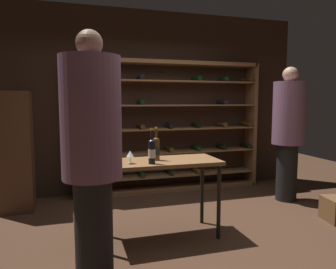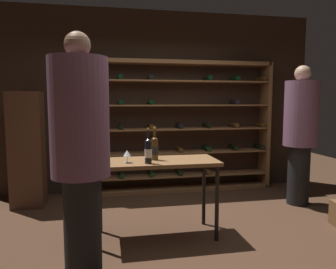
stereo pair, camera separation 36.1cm
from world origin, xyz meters
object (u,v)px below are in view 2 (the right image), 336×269
at_px(wine_bottle_amber_reserve, 148,151).
at_px(wine_glass_stemmed_right, 127,154).
at_px(wine_glass_stemmed_left, 151,148).
at_px(person_bystander_red_print, 300,129).
at_px(wine_bottle_black_capsule, 155,148).
at_px(display_cabinet, 27,150).
at_px(person_bystander_dark_jacket, 80,147).
at_px(wine_rack, 179,127).
at_px(tasting_table, 156,169).

height_order(wine_bottle_amber_reserve, wine_glass_stemmed_right, wine_bottle_amber_reserve).
bearing_deg(wine_glass_stemmed_left, wine_bottle_amber_reserve, -102.62).
relative_size(person_bystander_red_print, wine_bottle_black_capsule, 5.50).
xyz_separation_m(display_cabinet, wine_glass_stemmed_left, (1.60, -1.17, 0.15)).
height_order(person_bystander_red_print, person_bystander_dark_jacket, person_bystander_dark_jacket).
distance_m(person_bystander_red_print, wine_glass_stemmed_left, 2.29).
bearing_deg(wine_rack, wine_glass_stemmed_left, -113.48).
bearing_deg(wine_glass_stemmed_right, wine_rack, 62.18).
xyz_separation_m(person_bystander_dark_jacket, wine_glass_stemmed_left, (0.70, 0.91, -0.16)).
bearing_deg(person_bystander_dark_jacket, wine_glass_stemmed_left, 94.19).
relative_size(wine_rack, tasting_table, 2.35).
xyz_separation_m(wine_rack, tasting_table, (-0.65, -1.75, -0.30)).
relative_size(display_cabinet, wine_glass_stemmed_left, 10.76).
bearing_deg(wine_bottle_amber_reserve, wine_glass_stemmed_right, 160.43).
distance_m(tasting_table, display_cabinet, 2.12).
bearing_deg(wine_glass_stemmed_left, person_bystander_red_print, 13.64).
distance_m(display_cabinet, wine_bottle_amber_reserve, 2.15).
bearing_deg(person_bystander_dark_jacket, person_bystander_red_print, 68.12).
relative_size(wine_bottle_amber_reserve, wine_glass_stemmed_right, 2.78).
distance_m(wine_bottle_black_capsule, wine_glass_stemmed_left, 0.16).
distance_m(tasting_table, wine_glass_stemmed_left, 0.27).
distance_m(tasting_table, person_bystander_dark_jacket, 1.10).
distance_m(tasting_table, wine_bottle_amber_reserve, 0.30).
distance_m(person_bystander_red_print, wine_bottle_black_capsule, 2.32).
relative_size(person_bystander_dark_jacket, display_cabinet, 1.25).
xyz_separation_m(person_bystander_red_print, person_bystander_dark_jacket, (-2.93, -1.45, 0.03)).
height_order(person_bystander_dark_jacket, wine_bottle_amber_reserve, person_bystander_dark_jacket).
height_order(person_bystander_dark_jacket, wine_bottle_black_capsule, person_bystander_dark_jacket).
distance_m(wine_rack, wine_glass_stemmed_right, 2.08).
xyz_separation_m(wine_rack, wine_glass_stemmed_left, (-0.68, -1.57, -0.10)).
relative_size(wine_rack, wine_bottle_amber_reserve, 8.53).
height_order(wine_rack, wine_glass_stemmed_left, wine_rack).
bearing_deg(wine_bottle_amber_reserve, tasting_table, 55.64).
bearing_deg(wine_bottle_amber_reserve, wine_rack, 68.37).
bearing_deg(display_cabinet, wine_glass_stemmed_left, -36.23).
bearing_deg(wine_rack, wine_bottle_amber_reserve, -111.63).
height_order(tasting_table, person_bystander_red_print, person_bystander_red_print).
bearing_deg(tasting_table, wine_rack, 69.68).
bearing_deg(tasting_table, wine_bottle_black_capsule, 117.23).
height_order(wine_rack, display_cabinet, wine_rack).
bearing_deg(person_bystander_dark_jacket, wine_bottle_black_capsule, 88.14).
height_order(person_bystander_red_print, display_cabinet, person_bystander_red_print).
distance_m(person_bystander_dark_jacket, wine_bottle_black_capsule, 1.05).
bearing_deg(tasting_table, wine_glass_stemmed_left, 100.04).
bearing_deg(wine_bottle_black_capsule, person_bystander_dark_jacket, -133.60).
bearing_deg(wine_glass_stemmed_left, display_cabinet, 143.77).
height_order(tasting_table, wine_bottle_black_capsule, wine_bottle_black_capsule).
bearing_deg(display_cabinet, person_bystander_dark_jacket, -66.71).
relative_size(wine_rack, wine_glass_stemmed_right, 23.70).
xyz_separation_m(person_bystander_red_print, wine_bottle_black_capsule, (-2.21, -0.70, -0.11)).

